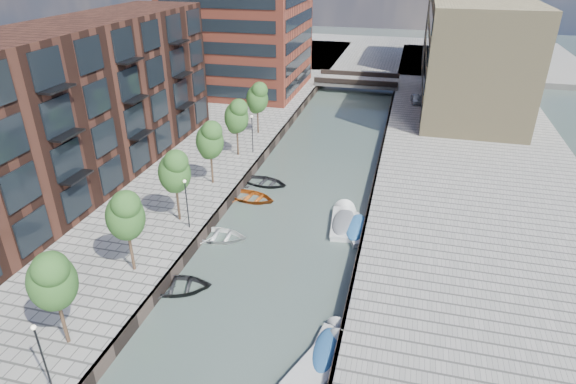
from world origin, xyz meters
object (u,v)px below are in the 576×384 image
at_px(tree_2, 125,214).
at_px(sloop_4, 265,184).
at_px(bridge, 357,81).
at_px(motorboat_0, 328,348).
at_px(sloop_3, 218,239).
at_px(tree_3, 174,170).
at_px(tree_1, 52,279).
at_px(sloop_1, 177,289).
at_px(car, 416,99).
at_px(tree_5, 236,115).
at_px(sloop_2, 251,199).
at_px(motorboat_3, 354,227).
at_px(tree_6, 257,97).
at_px(motorboat_4, 343,221).
at_px(motorboat_2, 321,365).
at_px(tree_4, 210,139).

relative_size(tree_2, sloop_4, 1.31).
bearing_deg(bridge, sloop_4, -96.56).
distance_m(bridge, motorboat_0, 57.38).
bearing_deg(sloop_3, bridge, -10.26).
bearing_deg(tree_3, motorboat_0, -35.90).
bearing_deg(tree_2, tree_1, -90.00).
bearing_deg(sloop_1, tree_1, 139.54).
height_order(sloop_1, sloop_4, sloop_1).
bearing_deg(bridge, tree_3, -100.25).
bearing_deg(motorboat_0, car, 85.38).
relative_size(tree_5, sloop_2, 1.28).
xyz_separation_m(tree_2, motorboat_3, (13.71, 10.63, -5.10)).
height_order(tree_2, tree_6, same).
distance_m(tree_2, tree_5, 21.00).
relative_size(bridge, sloop_1, 2.70).
xyz_separation_m(sloop_1, sloop_2, (0.75, 13.61, 0.00)).
bearing_deg(bridge, sloop_1, -95.67).
bearing_deg(tree_3, tree_6, 90.00).
distance_m(bridge, car, 12.76).
height_order(tree_3, motorboat_4, tree_3).
relative_size(tree_1, motorboat_2, 1.03).
height_order(bridge, tree_3, tree_3).
bearing_deg(tree_2, car, 68.48).
relative_size(motorboat_0, car, 1.40).
relative_size(bridge, sloop_4, 2.87).
height_order(tree_6, motorboat_0, tree_6).
relative_size(tree_3, motorboat_0, 1.26).
bearing_deg(tree_3, sloop_4, 66.66).
distance_m(motorboat_3, car, 35.00).
height_order(tree_5, motorboat_2, tree_5).
bearing_deg(motorboat_0, motorboat_3, 91.07).
xyz_separation_m(tree_5, sloop_3, (3.45, -14.55, -5.31)).
relative_size(sloop_2, motorboat_0, 0.99).
bearing_deg(tree_4, tree_6, 90.00).
bearing_deg(tree_4, motorboat_3, -13.81).
bearing_deg(motorboat_3, sloop_3, -157.79).
relative_size(tree_6, sloop_2, 1.28).
height_order(tree_1, tree_6, same).
relative_size(tree_3, tree_4, 1.00).
relative_size(sloop_4, motorboat_4, 0.81).
bearing_deg(sloop_1, sloop_2, -19.00).
relative_size(bridge, tree_2, 2.18).
xyz_separation_m(tree_2, tree_3, (0.00, 7.00, 0.00)).
distance_m(sloop_3, motorboat_0, 14.20).
relative_size(tree_6, motorboat_0, 1.26).
distance_m(sloop_2, motorboat_2, 20.38).
bearing_deg(tree_6, bridge, 71.90).
distance_m(tree_4, tree_5, 7.00).
bearing_deg(sloop_1, motorboat_3, -60.24).
distance_m(tree_1, motorboat_3, 22.91).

